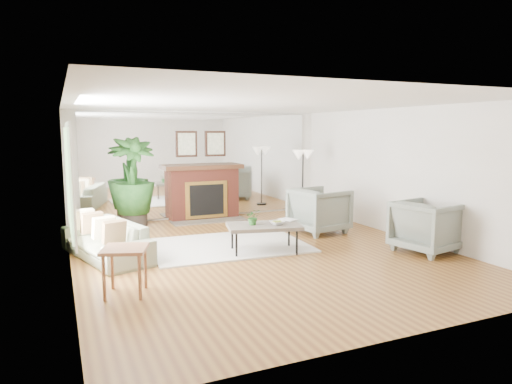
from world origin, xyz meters
name	(u,v)px	position (x,y,z in m)	size (l,w,h in m)	color
ground	(261,252)	(0.00, 0.00, 0.00)	(7.00, 7.00, 0.00)	brown
wall_left	(68,189)	(-2.99, 0.00, 1.25)	(0.02, 7.00, 2.50)	white
wall_right	(403,173)	(2.99, 0.00, 1.25)	(0.02, 7.00, 2.50)	white
wall_back	(201,165)	(0.00, 3.49, 1.25)	(6.00, 0.02, 2.50)	white
mirror_panel	(201,165)	(0.00, 3.47, 1.25)	(5.40, 0.04, 2.40)	silver
window_panel	(69,179)	(-2.96, 0.40, 1.35)	(0.04, 2.40, 1.50)	#B2E09E
fireplace	(204,191)	(0.00, 3.26, 0.66)	(1.85, 0.83, 2.05)	maroon
area_rug	(228,245)	(-0.38, 0.63, 0.01)	(2.73, 1.95, 0.03)	silver
coffee_table	(264,227)	(0.04, -0.02, 0.45)	(1.34, 0.96, 0.49)	#5D5449
sofa	(106,240)	(-2.45, 0.72, 0.29)	(2.02, 0.79, 0.59)	gray
armchair_back	(319,210)	(1.72, 0.95, 0.46)	(0.97, 1.00, 0.91)	gray
armchair_front	(427,226)	(2.60, -1.08, 0.44)	(0.94, 0.97, 0.88)	gray
side_table	(125,255)	(-2.39, -1.13, 0.51)	(0.68, 0.68, 0.61)	#915A3A
potted_ficus	(133,179)	(-1.63, 3.10, 1.03)	(0.97, 0.97, 1.92)	black
floor_lamp	(303,160)	(2.08, 2.29, 1.38)	(0.52, 0.29, 1.61)	black
tabletop_plant	(253,217)	(-0.14, 0.02, 0.62)	(0.24, 0.21, 0.27)	#2E6324
fruit_bowl	(277,223)	(0.24, -0.11, 0.52)	(0.24, 0.24, 0.06)	#915A3A
book	(284,221)	(0.48, 0.10, 0.50)	(0.22, 0.30, 0.02)	#915A3A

